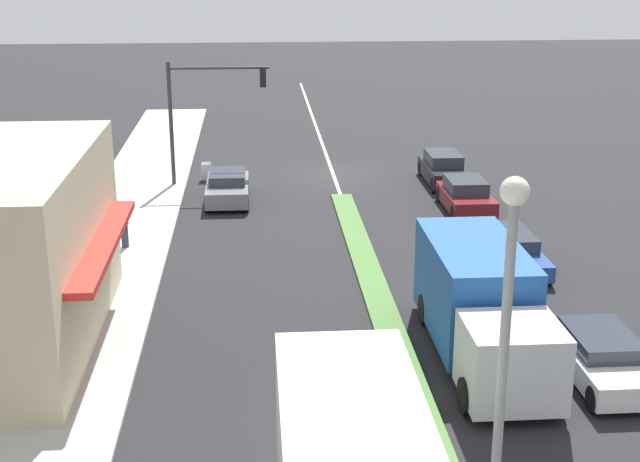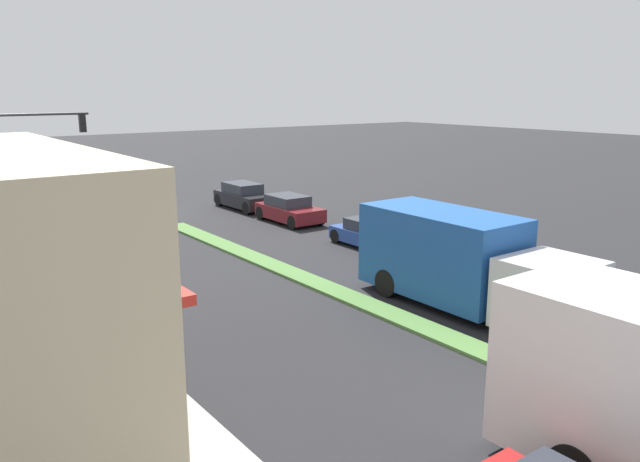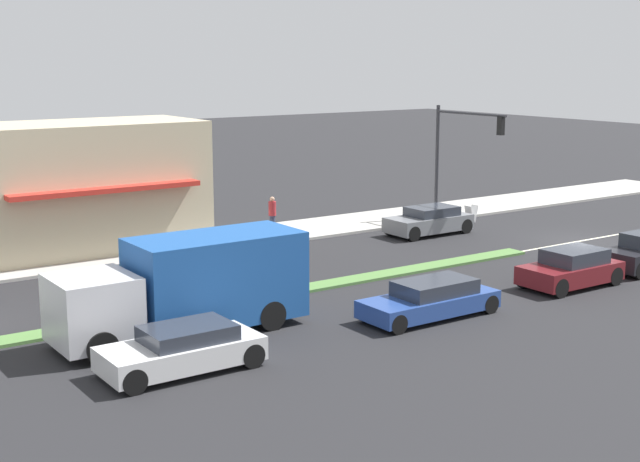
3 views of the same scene
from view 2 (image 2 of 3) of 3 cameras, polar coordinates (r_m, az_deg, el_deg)
The scene contains 12 objects.
ground_plane at distance 19.71m, azimuth 3.52°, elevation -6.51°, with size 160.00×160.00×0.00m, color #232326.
sidewalk_right at distance 15.44m, azimuth -22.38°, elevation -12.93°, with size 4.00×73.00×0.12m, color #B2AFA8.
lane_marking_center at distance 34.98m, azimuth -15.78°, elevation 1.60°, with size 0.16×60.00×0.01m, color beige.
traffic_signal_main at distance 31.13m, azimuth -25.67°, elevation 6.74°, with size 4.59×0.34×5.60m.
pedestrian at distance 22.44m, azimuth -26.60°, elevation -2.72°, with size 0.34×0.34×1.73m.
warning_aframe_sign at distance 32.61m, azimuth -25.42°, elevation 0.80°, with size 0.45×0.53×0.84m.
delivery_truck at distance 19.25m, azimuth 12.96°, elevation -2.73°, with size 2.44×7.50×2.87m.
suv_grey at distance 29.21m, azimuth -21.85°, elevation 0.26°, with size 1.82×4.06×1.28m.
sedan_dark at distance 35.07m, azimuth -6.97°, elevation 3.15°, with size 1.75×4.09×1.43m.
sedan_maroon at distance 31.27m, azimuth -2.83°, elevation 1.98°, with size 1.82×3.81×1.35m.
coupe_blue at distance 26.13m, azimuth 5.31°, elevation -0.40°, with size 1.75×4.59×1.18m.
van_white at distance 20.77m, azimuth 21.31°, elevation -4.65°, with size 1.86×4.19×1.21m.
Camera 2 is at (12.02, 32.20, 6.52)m, focal length 35.00 mm.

